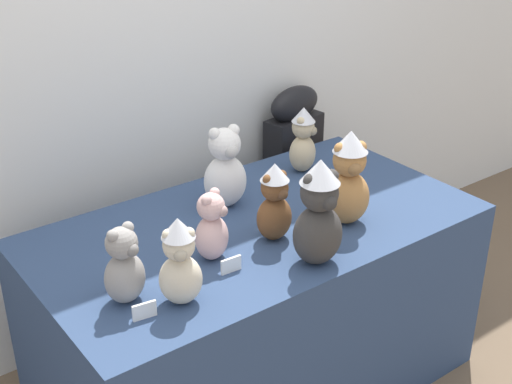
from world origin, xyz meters
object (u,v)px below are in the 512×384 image
object	(u,v)px
instrument_case	(293,183)
teddy_bear_cream	(180,263)
teddy_bear_chestnut	(275,203)
display_table	(256,307)
teddy_bear_blush	(212,228)
teddy_bear_caramel	(348,179)
teddy_bear_charcoal	(320,214)
teddy_bear_ash	(124,267)
teddy_bear_snow	(225,170)
teddy_bear_sand	(303,140)

from	to	relation	value
instrument_case	teddy_bear_cream	size ratio (longest dim) A/B	3.43
instrument_case	teddy_bear_chestnut	size ratio (longest dim) A/B	3.44
display_table	teddy_bear_blush	world-z (taller)	teddy_bear_blush
teddy_bear_chestnut	teddy_bear_cream	world-z (taller)	same
teddy_bear_blush	teddy_bear_caramel	bearing A→B (deg)	-39.11
instrument_case	teddy_bear_charcoal	world-z (taller)	teddy_bear_charcoal
teddy_bear_charcoal	teddy_bear_ash	bearing A→B (deg)	173.81
teddy_bear_blush	teddy_bear_snow	bearing A→B (deg)	19.01
display_table	teddy_bear_caramel	size ratio (longest dim) A/B	4.57
teddy_bear_caramel	teddy_bear_sand	distance (m)	0.45
teddy_bear_snow	teddy_bear_sand	size ratio (longest dim) A/B	1.14
teddy_bear_chestnut	teddy_bear_blush	world-z (taller)	teddy_bear_chestnut
teddy_bear_ash	teddy_bear_caramel	size ratio (longest dim) A/B	0.72
teddy_bear_snow	display_table	bearing A→B (deg)	-78.53
teddy_bear_chestnut	teddy_bear_charcoal	world-z (taller)	teddy_bear_charcoal
display_table	teddy_bear_snow	xyz separation A→B (m)	(-0.01, 0.17, 0.50)
instrument_case	teddy_bear_blush	size ratio (longest dim) A/B	4.01
display_table	teddy_bear_cream	bearing A→B (deg)	-150.91
teddy_bear_chestnut	teddy_bear_sand	size ratio (longest dim) A/B	1.02
teddy_bear_snow	teddy_bear_cream	bearing A→B (deg)	-127.76
teddy_bear_chestnut	teddy_bear_sand	world-z (taller)	teddy_bear_chestnut
teddy_bear_ash	teddy_bear_cream	size ratio (longest dim) A/B	0.89
teddy_bear_blush	instrument_case	bearing A→B (deg)	6.97
teddy_bear_blush	teddy_bear_snow	xyz separation A→B (m)	(0.24, 0.27, 0.03)
teddy_bear_caramel	teddy_bear_charcoal	bearing A→B (deg)	-128.04
teddy_bear_chestnut	teddy_bear_blush	size ratio (longest dim) A/B	1.16
teddy_bear_ash	teddy_bear_charcoal	size ratio (longest dim) A/B	0.69
teddy_bear_caramel	display_table	bearing A→B (deg)	167.59
display_table	teddy_bear_ash	xyz separation A→B (m)	(-0.58, -0.15, 0.47)
teddy_bear_charcoal	teddy_bear_snow	xyz separation A→B (m)	(-0.01, 0.49, -0.03)
instrument_case	teddy_bear_ash	bearing A→B (deg)	-158.22
instrument_case	teddy_bear_chestnut	xyz separation A→B (m)	(-0.64, -0.68, 0.37)
teddy_bear_charcoal	teddy_bear_caramel	distance (m)	0.29
teddy_bear_caramel	teddy_bear_sand	size ratio (longest dim) A/B	1.27
teddy_bear_ash	teddy_bear_blush	distance (m)	0.33
instrument_case	teddy_bear_cream	bearing A→B (deg)	-151.75
teddy_bear_chestnut	teddy_bear_caramel	world-z (taller)	teddy_bear_caramel
teddy_bear_caramel	teddy_bear_blush	bearing A→B (deg)	-165.90
instrument_case	teddy_bear_caramel	size ratio (longest dim) A/B	2.76
teddy_bear_cream	teddy_bear_caramel	world-z (taller)	teddy_bear_caramel
display_table	instrument_case	xyz separation A→B (m)	(0.63, 0.55, 0.12)
teddy_bear_blush	teddy_bear_charcoal	xyz separation A→B (m)	(0.25, -0.22, 0.06)
teddy_bear_ash	teddy_bear_sand	bearing A→B (deg)	4.07
display_table	teddy_bear_charcoal	xyz separation A→B (m)	(0.00, -0.32, 0.53)
instrument_case	teddy_bear_chestnut	bearing A→B (deg)	-142.00
teddy_bear_snow	teddy_bear_sand	world-z (taller)	teddy_bear_snow
teddy_bear_ash	teddy_bear_cream	distance (m)	0.16
teddy_bear_cream	teddy_bear_caramel	distance (m)	0.71
teddy_bear_chestnut	teddy_bear_blush	bearing A→B (deg)	174.29
teddy_bear_ash	teddy_bear_snow	distance (m)	0.65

